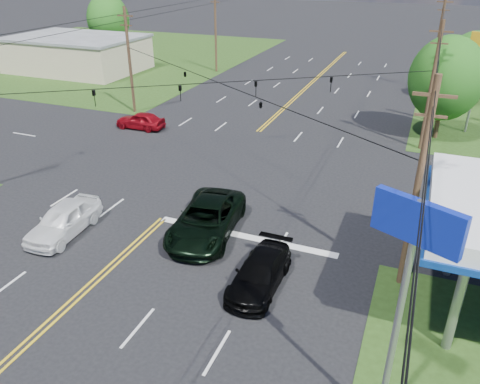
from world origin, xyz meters
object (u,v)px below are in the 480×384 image
at_px(pickup_dkgreen, 206,219).
at_px(pole_ne, 431,86).
at_px(pole_right_far, 438,42).
at_px(pickup_white, 64,220).
at_px(tree_right_b, 473,61).
at_px(pole_nw, 130,60).
at_px(tree_far_l, 108,19).
at_px(pole_se, 417,186).
at_px(suv_black, 260,273).
at_px(retail_nw, 77,55).
at_px(tree_right_a, 446,79).
at_px(polesign_se, 410,258).
at_px(pole_left_far, 216,30).

bearing_deg(pickup_dkgreen, pole_ne, 52.96).
bearing_deg(pickup_dkgreen, pole_right_far, 67.38).
bearing_deg(pickup_white, tree_right_b, 55.96).
relative_size(pole_right_far, pickup_white, 2.03).
relative_size(pole_nw, tree_far_l, 1.09).
bearing_deg(pole_right_far, tree_far_l, 174.92).
bearing_deg(pickup_dkgreen, pole_se, -10.16).
height_order(pole_nw, suv_black, pole_nw).
relative_size(retail_nw, pickup_white, 3.26).
distance_m(tree_right_b, suv_black, 37.00).
bearing_deg(tree_right_a, retail_nw, 167.20).
height_order(tree_right_b, pickup_dkgreen, tree_right_b).
height_order(pickup_dkgreen, polesign_se, polesign_se).
xyz_separation_m(pole_nw, tree_far_l, (-19.00, 23.00, 0.28)).
bearing_deg(pole_se, tree_far_l, 137.66).
height_order(tree_right_a, suv_black, tree_right_a).
bearing_deg(pole_ne, pickup_dkgreen, -119.74).
bearing_deg(pickup_white, polesign_se, -21.78).
distance_m(retail_nw, pole_ne, 45.02).
bearing_deg(pole_se, tree_right_b, 83.95).
relative_size(pole_se, pole_left_far, 0.95).
bearing_deg(suv_black, polesign_se, -41.26).
bearing_deg(tree_far_l, tree_right_a, -23.50).
height_order(pole_se, polesign_se, pole_se).
bearing_deg(retail_nw, polesign_se, -42.08).
height_order(pickup_white, polesign_se, polesign_se).
bearing_deg(pole_nw, pole_ne, 0.00).
xyz_separation_m(pole_ne, pickup_dkgreen, (-10.00, -17.50, -4.02)).
relative_size(pole_right_far, tree_right_b, 1.41).
height_order(tree_right_b, tree_far_l, tree_far_l).
bearing_deg(polesign_se, pole_ne, 90.00).
height_order(suv_black, pickup_white, pickup_white).
bearing_deg(tree_far_l, pickup_dkgreen, -49.17).
height_order(pole_left_far, tree_right_b, pole_left_far).
relative_size(tree_right_b, pickup_dkgreen, 1.09).
xyz_separation_m(pickup_dkgreen, pickup_white, (-7.08, -2.78, -0.06)).
bearing_deg(pole_ne, pickup_white, -130.11).
relative_size(tree_right_a, suv_black, 1.70).
xyz_separation_m(pole_se, tree_right_b, (3.50, 33.00, -0.70)).
distance_m(pole_nw, pickup_white, 22.52).
bearing_deg(pickup_white, pole_se, 3.81).
relative_size(pole_right_far, polesign_se, 1.24).
bearing_deg(pole_left_far, pickup_dkgreen, -66.33).
bearing_deg(pole_left_far, pickup_white, -77.21).
distance_m(pole_nw, pole_ne, 26.00).
bearing_deg(retail_nw, tree_far_l, 101.31).
bearing_deg(retail_nw, pole_se, -35.79).
relative_size(tree_far_l, pickup_white, 1.77).
distance_m(tree_right_a, polesign_se, 28.88).
bearing_deg(pickup_white, pole_ne, 46.11).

